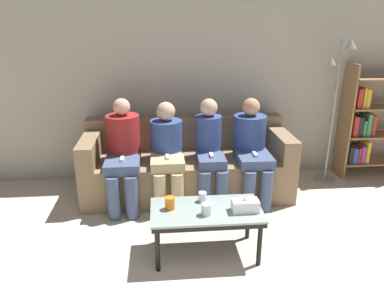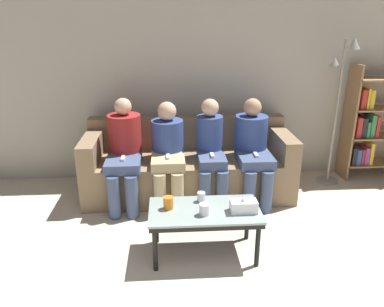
# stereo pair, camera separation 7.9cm
# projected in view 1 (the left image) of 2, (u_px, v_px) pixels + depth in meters

# --- Properties ---
(wall_back) EXTENTS (12.00, 0.06, 2.60)m
(wall_back) POSITION_uv_depth(u_px,v_px,m) (183.00, 74.00, 4.50)
(wall_back) COLOR #B7B2A3
(wall_back) RESTS_ON ground_plane
(couch) EXTENTS (2.32, 0.88, 0.83)m
(couch) POSITION_uv_depth(u_px,v_px,m) (187.00, 166.00, 4.35)
(couch) COLOR #897051
(couch) RESTS_ON ground_plane
(coffee_table) EXTENTS (0.93, 0.51, 0.43)m
(coffee_table) POSITION_uv_depth(u_px,v_px,m) (206.00, 214.00, 3.14)
(coffee_table) COLOR #8C9E99
(coffee_table) RESTS_ON ground_plane
(cup_near_left) EXTENTS (0.08, 0.08, 0.10)m
(cup_near_left) POSITION_uv_depth(u_px,v_px,m) (206.00, 209.00, 3.03)
(cup_near_left) COLOR silver
(cup_near_left) RESTS_ON coffee_table
(cup_near_right) EXTENTS (0.08, 0.08, 0.11)m
(cup_near_right) POSITION_uv_depth(u_px,v_px,m) (170.00, 203.00, 3.12)
(cup_near_right) COLOR orange
(cup_near_right) RESTS_ON coffee_table
(cup_far_center) EXTENTS (0.07, 0.07, 0.09)m
(cup_far_center) POSITION_uv_depth(u_px,v_px,m) (202.00, 197.00, 3.25)
(cup_far_center) COLOR silver
(cup_far_center) RESTS_ON coffee_table
(tissue_box) EXTENTS (0.22, 0.12, 0.13)m
(tissue_box) POSITION_uv_depth(u_px,v_px,m) (245.00, 206.00, 3.08)
(tissue_box) COLOR white
(tissue_box) RESTS_ON coffee_table
(game_remote) EXTENTS (0.04, 0.15, 0.02)m
(game_remote) POSITION_uv_depth(u_px,v_px,m) (206.00, 208.00, 3.12)
(game_remote) COLOR white
(game_remote) RESTS_ON coffee_table
(bookshelf) EXTENTS (0.95, 0.32, 1.43)m
(bookshelf) POSITION_uv_depth(u_px,v_px,m) (371.00, 125.00, 4.70)
(bookshelf) COLOR #9E754C
(bookshelf) RESTS_ON ground_plane
(standing_lamp) EXTENTS (0.31, 0.26, 1.73)m
(standing_lamp) POSITION_uv_depth(u_px,v_px,m) (336.00, 97.00, 4.38)
(standing_lamp) COLOR gray
(standing_lamp) RESTS_ON ground_plane
(seated_person_left_end) EXTENTS (0.36, 0.73, 1.14)m
(seated_person_left_end) POSITION_uv_depth(u_px,v_px,m) (123.00, 149.00, 3.99)
(seated_person_left_end) COLOR #47567A
(seated_person_left_end) RESTS_ON ground_plane
(seated_person_mid_left) EXTENTS (0.35, 0.70, 1.09)m
(seated_person_mid_left) POSITION_uv_depth(u_px,v_px,m) (167.00, 149.00, 4.03)
(seated_person_mid_left) COLOR tan
(seated_person_mid_left) RESTS_ON ground_plane
(seated_person_mid_right) EXTENTS (0.31, 0.65, 1.12)m
(seated_person_mid_right) POSITION_uv_depth(u_px,v_px,m) (210.00, 149.00, 4.06)
(seated_person_mid_right) COLOR #47567A
(seated_person_mid_right) RESTS_ON ground_plane
(seated_person_right_end) EXTENTS (0.36, 0.71, 1.12)m
(seated_person_right_end) POSITION_uv_depth(u_px,v_px,m) (251.00, 146.00, 4.11)
(seated_person_right_end) COLOR #47567A
(seated_person_right_end) RESTS_ON ground_plane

